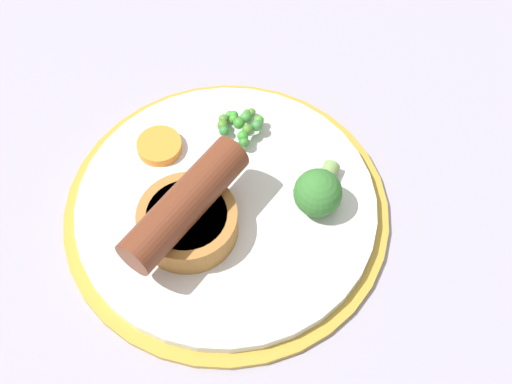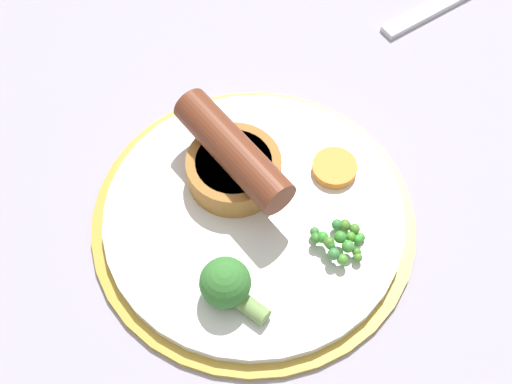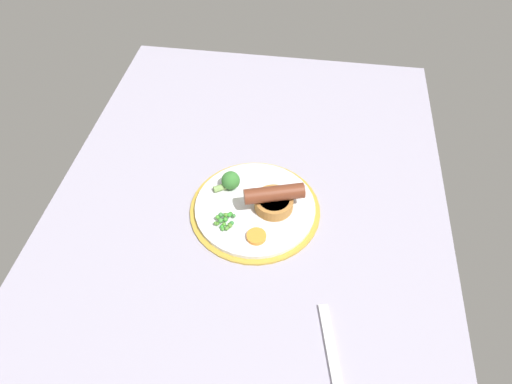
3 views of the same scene
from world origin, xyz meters
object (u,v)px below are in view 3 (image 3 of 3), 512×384
Objects in this scene: pea_pile at (225,220)px; carrot_slice_0 at (256,236)px; fork at (333,358)px; broccoli_floret_near at (230,181)px; sausage_pudding at (274,199)px; dinner_plate at (255,208)px.

pea_pile is 6.92cm from carrot_slice_0.
broccoli_floret_near is at bearing -157.98° from fork.
sausage_pudding is at bearing 163.77° from carrot_slice_0.
broccoli_floret_near is at bearing -148.84° from carrot_slice_0.
pea_pile reaches higher than fork.
dinner_plate is 7.65cm from broccoli_floret_near.
fork is at bearing 36.63° from carrot_slice_0.
sausage_pudding is 2.21× the size of broccoli_floret_near.
broccoli_floret_near reaches higher than dinner_plate.
broccoli_floret_near reaches higher than pea_pile.
sausage_pudding is 3.23× the size of carrot_slice_0.
carrot_slice_0 reaches higher than fork.
sausage_pudding is 10.37cm from pea_pile.
sausage_pudding reaches higher than fork.
fork is (27.86, 16.43, -0.27)cm from dinner_plate.
fork is (28.14, 12.76, -3.49)cm from sausage_pudding.
pea_pile is 31.36cm from fork.
carrot_slice_0 is at bearing 10.28° from dinner_plate.
sausage_pudding is 31.09cm from fork.
sausage_pudding reaches higher than carrot_slice_0.
dinner_plate is 32.35cm from fork.
fork is at bearing 43.37° from pea_pile.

